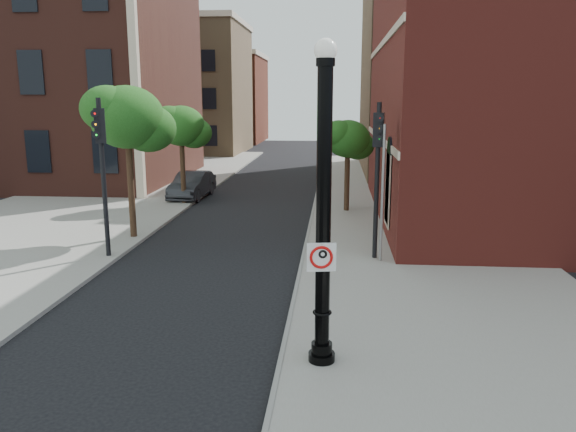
# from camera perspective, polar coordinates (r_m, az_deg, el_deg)

# --- Properties ---
(ground) EXTENTS (120.00, 120.00, 0.00)m
(ground) POSITION_cam_1_polar(r_m,az_deg,el_deg) (12.63, -9.91, -12.67)
(ground) COLOR black
(ground) RESTS_ON ground
(sidewalk_right) EXTENTS (8.00, 60.00, 0.12)m
(sidewalk_right) POSITION_cam_1_polar(r_m,az_deg,el_deg) (21.90, 12.44, -2.02)
(sidewalk_right) COLOR gray
(sidewalk_right) RESTS_ON ground
(sidewalk_left) EXTENTS (10.00, 50.00, 0.12)m
(sidewalk_left) POSITION_cam_1_polar(r_m,az_deg,el_deg) (31.91, -17.42, 2.02)
(sidewalk_left) COLOR gray
(sidewalk_left) RESTS_ON ground
(curb_edge) EXTENTS (0.10, 60.00, 0.14)m
(curb_edge) POSITION_cam_1_polar(r_m,az_deg,el_deg) (21.73, 2.05, -1.83)
(curb_edge) COLOR gray
(curb_edge) RESTS_ON ground
(victorian_building) EXTENTS (18.60, 14.60, 17.95)m
(victorian_building) POSITION_cam_1_polar(r_m,az_deg,el_deg) (40.07, -24.55, 15.89)
(victorian_building) COLOR #582920
(victorian_building) RESTS_ON ground
(bg_building_tan_a) EXTENTS (12.00, 12.00, 12.00)m
(bg_building_tan_a) POSITION_cam_1_polar(r_m,az_deg,el_deg) (57.12, -10.65, 12.44)
(bg_building_tan_a) COLOR #90724E
(bg_building_tan_a) RESTS_ON ground
(bg_building_red) EXTENTS (12.00, 12.00, 10.00)m
(bg_building_red) POSITION_cam_1_polar(r_m,az_deg,el_deg) (70.71, -7.56, 11.58)
(bg_building_red) COLOR maroon
(bg_building_red) RESTS_ON ground
(bg_building_tan_b) EXTENTS (22.00, 14.00, 14.00)m
(bg_building_tan_b) POSITION_cam_1_polar(r_m,az_deg,el_deg) (43.11, 23.00, 13.32)
(bg_building_tan_b) COLOR #90724E
(bg_building_tan_b) RESTS_ON ground
(lamppost) EXTENTS (0.53, 0.53, 6.25)m
(lamppost) POSITION_cam_1_polar(r_m,az_deg,el_deg) (10.56, 3.61, -0.85)
(lamppost) COLOR black
(lamppost) RESTS_ON ground
(no_parking_sign) EXTENTS (0.55, 0.12, 0.56)m
(no_parking_sign) POSITION_cam_1_polar(r_m,az_deg,el_deg) (10.55, 3.43, -4.17)
(no_parking_sign) COLOR white
(no_parking_sign) RESTS_ON ground
(parked_car) EXTENTS (1.72, 4.35, 1.41)m
(parked_car) POSITION_cam_1_polar(r_m,az_deg,el_deg) (30.23, -9.72, 3.12)
(parked_car) COLOR #2B2B30
(parked_car) RESTS_ON ground
(traffic_signal_left) EXTENTS (0.41, 0.46, 5.24)m
(traffic_signal_left) POSITION_cam_1_polar(r_m,az_deg,el_deg) (18.91, -18.43, 6.16)
(traffic_signal_left) COLOR black
(traffic_signal_left) RESTS_ON ground
(traffic_signal_right) EXTENTS (0.37, 0.44, 5.10)m
(traffic_signal_right) POSITION_cam_1_polar(r_m,az_deg,el_deg) (17.95, 9.11, 6.04)
(traffic_signal_right) COLOR black
(traffic_signal_right) RESTS_ON ground
(utility_pole) EXTENTS (0.09, 0.09, 4.44)m
(utility_pole) POSITION_cam_1_polar(r_m,az_deg,el_deg) (17.78, 9.56, 2.02)
(utility_pole) COLOR #999999
(utility_pole) RESTS_ON ground
(street_tree_a) EXTENTS (3.15, 2.85, 5.68)m
(street_tree_a) POSITION_cam_1_polar(r_m,az_deg,el_deg) (21.38, -15.90, 9.47)
(street_tree_a) COLOR #372316
(street_tree_a) RESTS_ON ground
(street_tree_b) EXTENTS (2.71, 2.45, 4.88)m
(street_tree_b) POSITION_cam_1_polar(r_m,az_deg,el_deg) (28.07, -10.72, 8.87)
(street_tree_b) COLOR #372316
(street_tree_b) RESTS_ON ground
(street_tree_c) EXTENTS (2.37, 2.14, 4.27)m
(street_tree_c) POSITION_cam_1_polar(r_m,az_deg,el_deg) (25.81, 6.16, 7.68)
(street_tree_c) COLOR #372316
(street_tree_c) RESTS_ON ground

